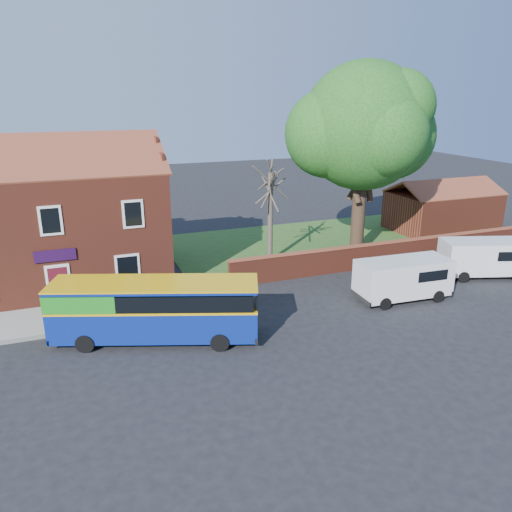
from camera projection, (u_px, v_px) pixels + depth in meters
name	position (u px, v px, depth m)	size (l,w,h in m)	color
ground	(234.00, 348.00, 21.72)	(120.00, 120.00, 0.00)	black
pavement	(62.00, 319.00, 24.45)	(18.00, 3.50, 0.12)	gray
kerb	(62.00, 334.00, 22.89)	(18.00, 0.15, 0.14)	slate
grass_strip	(343.00, 240.00, 37.64)	(26.00, 12.00, 0.04)	#426B28
shop_building	(54.00, 225.00, 28.51)	(12.30, 8.13, 10.50)	maroon
boundary_wall	(391.00, 253.00, 32.07)	(22.00, 0.38, 1.60)	maroon
outbuilding	(442.00, 210.00, 40.18)	(8.20, 5.06, 4.17)	maroon
bus	(149.00, 308.00, 22.00)	(9.28, 5.20, 2.76)	navy
van_near	(403.00, 277.00, 26.56)	(5.12, 2.31, 2.21)	silver
van_far	(485.00, 257.00, 29.91)	(5.48, 3.52, 2.24)	silver
large_tree	(363.00, 130.00, 32.37)	(10.38, 8.22, 12.67)	black
bare_tree	(270.00, 213.00, 31.92)	(2.40, 2.86, 6.40)	#4C4238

